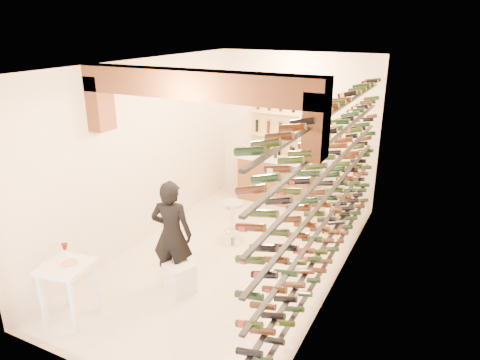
% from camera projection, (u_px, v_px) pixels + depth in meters
% --- Properties ---
extents(ground, '(6.00, 6.00, 0.00)m').
position_uv_depth(ground, '(232.00, 257.00, 7.47)').
color(ground, silver).
rests_on(ground, ground).
extents(room_shell, '(3.52, 6.02, 3.21)m').
position_uv_depth(room_shell, '(223.00, 131.00, 6.48)').
color(room_shell, white).
rests_on(room_shell, ground).
extents(wine_rack, '(0.32, 5.70, 2.56)m').
position_uv_depth(wine_rack, '(326.00, 186.00, 6.30)').
color(wine_rack, black).
rests_on(wine_rack, ground).
extents(back_counter, '(1.70, 0.62, 1.29)m').
position_uv_depth(back_counter, '(276.00, 178.00, 9.64)').
color(back_counter, brown).
rests_on(back_counter, ground).
extents(back_shelving, '(1.40, 0.31, 2.73)m').
position_uv_depth(back_shelving, '(281.00, 147.00, 9.63)').
color(back_shelving, tan).
rests_on(back_shelving, ground).
extents(tasting_table, '(0.66, 0.66, 1.02)m').
position_uv_depth(tasting_table, '(67.00, 275.00, 5.69)').
color(tasting_table, white).
rests_on(tasting_table, ground).
extents(white_stool, '(0.48, 0.48, 0.46)m').
position_uv_depth(white_stool, '(180.00, 278.00, 6.45)').
color(white_stool, white).
rests_on(white_stool, ground).
extents(person, '(0.69, 0.54, 1.68)m').
position_uv_depth(person, '(172.00, 235.00, 6.43)').
color(person, black).
rests_on(person, ground).
extents(chrome_barstool, '(0.40, 0.40, 0.78)m').
position_uv_depth(chrome_barstool, '(232.00, 219.00, 7.83)').
color(chrome_barstool, silver).
rests_on(chrome_barstool, ground).
extents(crate_lower, '(0.57, 0.46, 0.30)m').
position_uv_depth(crate_lower, '(328.00, 217.00, 8.63)').
color(crate_lower, tan).
rests_on(crate_lower, ground).
extents(crate_upper, '(0.45, 0.33, 0.24)m').
position_uv_depth(crate_upper, '(329.00, 205.00, 8.53)').
color(crate_upper, tan).
rests_on(crate_upper, crate_lower).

